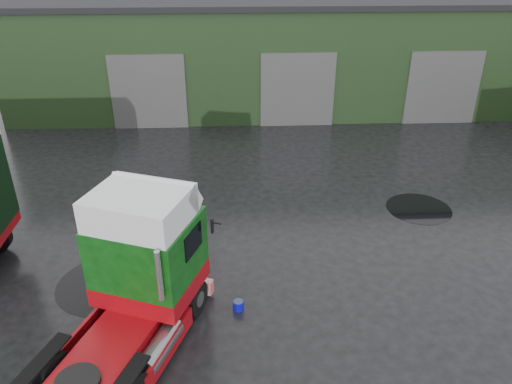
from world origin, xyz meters
TOP-DOWN VIEW (x-y plane):
  - ground at (0.00, 0.00)m, footprint 100.00×100.00m
  - warehouse at (2.00, 20.00)m, footprint 32.40×12.40m
  - hero_tractor at (-4.50, -3.00)m, footprint 4.86×7.06m
  - wash_bucket at (-1.51, -1.18)m, footprint 0.41×0.41m
  - tree_back_a at (-6.00, 30.00)m, footprint 4.40×4.40m
  - tree_back_b at (10.00, 30.00)m, footprint 4.40×4.40m
  - puddle_0 at (-4.05, -1.61)m, footprint 2.27×2.27m
  - puddle_1 at (5.67, 4.33)m, footprint 2.52×2.52m
  - puddle_2 at (-5.56, 0.18)m, footprint 3.05×3.05m

SIDE VIEW (x-z plane):
  - ground at x=0.00m, z-range 0.00..0.00m
  - puddle_0 at x=-4.05m, z-range 0.00..0.01m
  - puddle_1 at x=5.67m, z-range 0.00..0.01m
  - puddle_2 at x=-5.56m, z-range 0.00..0.01m
  - wash_bucket at x=-1.51m, z-range 0.00..0.29m
  - hero_tractor at x=-4.50m, z-range 0.00..4.04m
  - warehouse at x=2.00m, z-range 0.01..6.31m
  - tree_back_b at x=10.00m, z-range 0.00..7.50m
  - tree_back_a at x=-6.00m, z-range 0.00..9.50m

